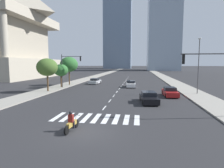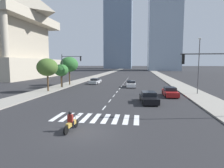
# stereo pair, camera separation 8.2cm
# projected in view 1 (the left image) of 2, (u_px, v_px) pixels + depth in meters

# --- Properties ---
(ground_plane) EXTENTS (800.00, 800.00, 0.00)m
(ground_plane) POSITION_uv_depth(u_px,v_px,m) (86.00, 132.00, 13.53)
(ground_plane) COLOR #28282B
(sidewalk_east) EXTENTS (4.00, 260.00, 0.15)m
(sidewalk_east) POSITION_uv_depth(u_px,v_px,m) (180.00, 86.00, 41.29)
(sidewalk_east) COLOR gray
(sidewalk_east) RESTS_ON ground
(sidewalk_west) EXTENTS (4.00, 260.00, 0.15)m
(sidewalk_west) POSITION_uv_depth(u_px,v_px,m) (69.00, 84.00, 44.81)
(sidewalk_west) COLOR gray
(sidewalk_west) RESTS_ON ground
(crosswalk_near) EXTENTS (7.65, 2.98, 0.01)m
(crosswalk_near) POSITION_uv_depth(u_px,v_px,m) (96.00, 118.00, 16.89)
(crosswalk_near) COLOR silver
(crosswalk_near) RESTS_ON ground
(lane_divider_center) EXTENTS (0.14, 50.00, 0.01)m
(lane_divider_center) POSITION_uv_depth(u_px,v_px,m) (123.00, 84.00, 44.45)
(lane_divider_center) COLOR silver
(lane_divider_center) RESTS_ON ground
(motorcycle_lead) EXTENTS (0.70, 2.19, 1.49)m
(motorcycle_lead) POSITION_uv_depth(u_px,v_px,m) (72.00, 123.00, 13.64)
(motorcycle_lead) COLOR black
(motorcycle_lead) RESTS_ON ground
(sedan_white_0) EXTENTS (2.07, 4.37, 1.33)m
(sedan_white_0) POSITION_uv_depth(u_px,v_px,m) (131.00, 84.00, 39.11)
(sedan_white_0) COLOR silver
(sedan_white_0) RESTS_ON ground
(sedan_black_1) EXTENTS (2.31, 4.88, 1.35)m
(sedan_black_1) POSITION_uv_depth(u_px,v_px,m) (149.00, 98.00, 23.55)
(sedan_black_1) COLOR black
(sedan_black_1) RESTS_ON ground
(sedan_red_2) EXTENTS (1.97, 4.63, 1.34)m
(sedan_red_2) POSITION_uv_depth(u_px,v_px,m) (170.00, 92.00, 28.21)
(sedan_red_2) COLOR maroon
(sedan_red_2) RESTS_ON ground
(sedan_silver_3) EXTENTS (2.19, 4.64, 1.36)m
(sedan_silver_3) POSITION_uv_depth(u_px,v_px,m) (95.00, 81.00, 45.53)
(sedan_silver_3) COLOR #B7BABF
(sedan_silver_3) RESTS_ON ground
(traffic_signal_near) EXTENTS (4.55, 0.28, 5.94)m
(traffic_signal_near) POSITION_uv_depth(u_px,v_px,m) (212.00, 71.00, 16.75)
(traffic_signal_near) COLOR #333335
(traffic_signal_near) RESTS_ON sidewalk_east
(traffic_signal_far) EXTENTS (4.37, 0.28, 6.49)m
(traffic_signal_far) POSITION_uv_depth(u_px,v_px,m) (69.00, 65.00, 37.11)
(traffic_signal_far) COLOR #333335
(traffic_signal_far) RESTS_ON sidewalk_west
(street_lamp_east) EXTENTS (0.50, 0.24, 8.59)m
(street_lamp_east) POSITION_uv_depth(u_px,v_px,m) (199.00, 62.00, 29.34)
(street_lamp_east) COLOR #3F3F42
(street_lamp_east) RESTS_ON sidewalk_east
(street_tree_nearest) EXTENTS (3.53, 3.53, 5.59)m
(street_tree_nearest) POSITION_uv_depth(u_px,v_px,m) (47.00, 67.00, 32.18)
(street_tree_nearest) COLOR #4C3823
(street_tree_nearest) RESTS_ON sidewalk_west
(street_tree_second) EXTENTS (2.84, 2.84, 4.60)m
(street_tree_second) POSITION_uv_depth(u_px,v_px,m) (61.00, 70.00, 37.87)
(street_tree_second) COLOR #4C3823
(street_tree_second) RESTS_ON sidewalk_west
(street_tree_third) EXTENTS (3.92, 3.92, 6.19)m
(street_tree_third) POSITION_uv_depth(u_px,v_px,m) (69.00, 64.00, 42.19)
(street_tree_third) COLOR #4C3823
(street_tree_third) RESTS_ON sidewalk_west
(office_tower_left_skyline) EXTENTS (26.19, 25.20, 82.45)m
(office_tower_left_skyline) POSITION_uv_depth(u_px,v_px,m) (118.00, 27.00, 187.39)
(office_tower_left_skyline) COLOR slate
(office_tower_left_skyline) RESTS_ON ground
(office_tower_center_skyline) EXTENTS (21.54, 27.95, 82.20)m
(office_tower_center_skyline) POSITION_uv_depth(u_px,v_px,m) (163.00, 19.00, 135.62)
(office_tower_center_skyline) COLOR #8C9EB2
(office_tower_center_skyline) RESTS_ON ground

